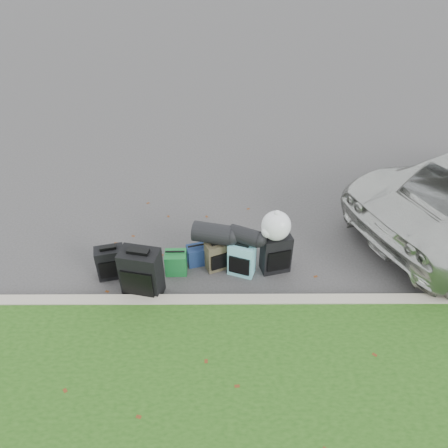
{
  "coord_description": "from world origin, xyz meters",
  "views": [
    {
      "loc": [
        -0.12,
        -5.21,
        4.7
      ],
      "look_at": [
        -0.1,
        0.2,
        0.55
      ],
      "focal_mm": 35.0,
      "sensor_mm": 36.0,
      "label": 1
    }
  ],
  "objects_px": {
    "suitcase_large_black_right": "(276,253)",
    "suitcase_teal": "(242,259)",
    "tote_green": "(176,263)",
    "suitcase_large_black_left": "(142,274)",
    "suitcase_small_black": "(111,262)",
    "suitcase_olive": "(217,255)",
    "tote_navy": "(197,255)"
  },
  "relations": [
    {
      "from": "suitcase_olive",
      "to": "tote_green",
      "type": "height_order",
      "value": "suitcase_olive"
    },
    {
      "from": "suitcase_large_black_left",
      "to": "tote_green",
      "type": "xyz_separation_m",
      "value": [
        0.43,
        0.46,
        -0.21
      ]
    },
    {
      "from": "suitcase_olive",
      "to": "suitcase_large_black_right",
      "type": "xyz_separation_m",
      "value": [
        0.89,
        -0.04,
        0.08
      ]
    },
    {
      "from": "suitcase_large_black_left",
      "to": "tote_navy",
      "type": "xyz_separation_m",
      "value": [
        0.74,
        0.66,
        -0.24
      ]
    },
    {
      "from": "suitcase_olive",
      "to": "tote_navy",
      "type": "bearing_deg",
      "value": 139.49
    },
    {
      "from": "suitcase_large_black_right",
      "to": "suitcase_large_black_left",
      "type": "bearing_deg",
      "value": -179.8
    },
    {
      "from": "suitcase_small_black",
      "to": "suitcase_teal",
      "type": "bearing_deg",
      "value": -12.16
    },
    {
      "from": "suitcase_large_black_left",
      "to": "suitcase_teal",
      "type": "xyz_separation_m",
      "value": [
        1.43,
        0.43,
        -0.12
      ]
    },
    {
      "from": "suitcase_large_black_left",
      "to": "suitcase_olive",
      "type": "distance_m",
      "value": 1.21
    },
    {
      "from": "suitcase_teal",
      "to": "tote_green",
      "type": "distance_m",
      "value": 1.01
    },
    {
      "from": "tote_navy",
      "to": "suitcase_small_black",
      "type": "bearing_deg",
      "value": 177.73
    },
    {
      "from": "suitcase_large_black_left",
      "to": "suitcase_olive",
      "type": "bearing_deg",
      "value": 39.2
    },
    {
      "from": "suitcase_large_black_left",
      "to": "suitcase_teal",
      "type": "relative_size",
      "value": 1.43
    },
    {
      "from": "suitcase_teal",
      "to": "tote_navy",
      "type": "xyz_separation_m",
      "value": [
        -0.69,
        0.23,
        -0.12
      ]
    },
    {
      "from": "suitcase_large_black_right",
      "to": "suitcase_teal",
      "type": "bearing_deg",
      "value": 174.08
    },
    {
      "from": "tote_green",
      "to": "suitcase_small_black",
      "type": "bearing_deg",
      "value": -176.27
    },
    {
      "from": "suitcase_small_black",
      "to": "tote_navy",
      "type": "distance_m",
      "value": 1.31
    },
    {
      "from": "suitcase_small_black",
      "to": "tote_green",
      "type": "height_order",
      "value": "suitcase_small_black"
    },
    {
      "from": "suitcase_small_black",
      "to": "suitcase_large_black_left",
      "type": "xyz_separation_m",
      "value": [
        0.53,
        -0.38,
        0.13
      ]
    },
    {
      "from": "suitcase_large_black_left",
      "to": "suitcase_large_black_right",
      "type": "height_order",
      "value": "suitcase_large_black_left"
    },
    {
      "from": "suitcase_teal",
      "to": "suitcase_large_black_right",
      "type": "relative_size",
      "value": 0.86
    },
    {
      "from": "suitcase_large_black_left",
      "to": "suitcase_olive",
      "type": "height_order",
      "value": "suitcase_large_black_left"
    },
    {
      "from": "suitcase_large_black_right",
      "to": "tote_green",
      "type": "distance_m",
      "value": 1.53
    },
    {
      "from": "suitcase_small_black",
      "to": "tote_navy",
      "type": "xyz_separation_m",
      "value": [
        1.27,
        0.28,
        -0.11
      ]
    },
    {
      "from": "tote_green",
      "to": "tote_navy",
      "type": "height_order",
      "value": "tote_green"
    },
    {
      "from": "suitcase_large_black_right",
      "to": "tote_green",
      "type": "xyz_separation_m",
      "value": [
        -1.52,
        -0.05,
        -0.14
      ]
    },
    {
      "from": "suitcase_teal",
      "to": "tote_green",
      "type": "height_order",
      "value": "suitcase_teal"
    },
    {
      "from": "suitcase_small_black",
      "to": "tote_navy",
      "type": "relative_size",
      "value": 1.67
    },
    {
      "from": "suitcase_teal",
      "to": "suitcase_large_black_right",
      "type": "bearing_deg",
      "value": 27.98
    },
    {
      "from": "tote_green",
      "to": "suitcase_teal",
      "type": "bearing_deg",
      "value": -2.55
    },
    {
      "from": "suitcase_small_black",
      "to": "tote_green",
      "type": "bearing_deg",
      "value": -8.97
    },
    {
      "from": "suitcase_olive",
      "to": "suitcase_teal",
      "type": "bearing_deg",
      "value": -40.7
    }
  ]
}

